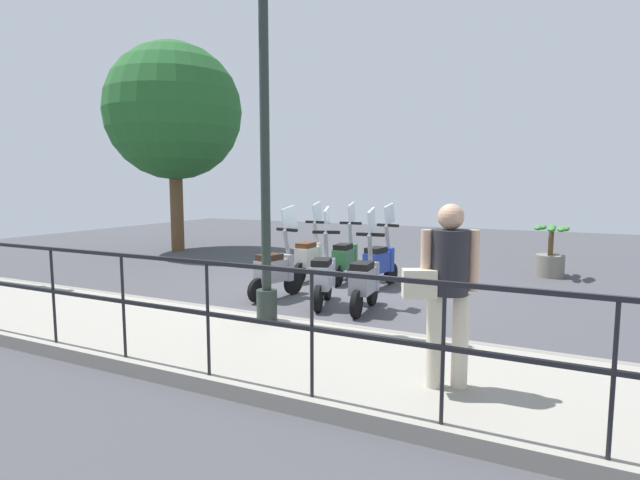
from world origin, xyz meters
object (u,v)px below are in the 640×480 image
at_px(scooter_near_0, 365,279).
at_px(scooter_far_2, 309,256).
at_px(lamp_post_near, 265,155).
at_px(potted_palm, 550,255).
at_px(scooter_far_1, 346,258).
at_px(pedestrian_with_bag, 447,282).
at_px(scooter_far_0, 380,262).
at_px(scooter_near_1, 323,275).
at_px(scooter_near_2, 276,270).
at_px(tree_large, 174,112).

height_order(scooter_near_0, scooter_far_2, same).
relative_size(lamp_post_near, scooter_near_0, 3.06).
xyz_separation_m(potted_palm, scooter_far_1, (-2.40, 3.52, 0.04)).
bearing_deg(pedestrian_with_bag, scooter_far_0, 1.47).
relative_size(scooter_near_1, scooter_near_2, 1.00).
bearing_deg(potted_palm, pedestrian_with_bag, 174.75).
bearing_deg(lamp_post_near, scooter_near_1, -1.66).
relative_size(pedestrian_with_bag, scooter_far_1, 1.03).
distance_m(pedestrian_with_bag, scooter_far_1, 5.39).
bearing_deg(scooter_far_0, scooter_far_1, 88.57).
relative_size(scooter_near_0, scooter_far_0, 1.00).
bearing_deg(scooter_near_2, scooter_far_1, -2.53).
height_order(tree_large, scooter_far_0, tree_large).
bearing_deg(potted_palm, scooter_far_2, 120.27).
bearing_deg(scooter_near_2, tree_large, 68.75).
distance_m(tree_large, scooter_near_1, 8.30).
bearing_deg(lamp_post_near, scooter_far_0, -6.69).
bearing_deg(tree_large, scooter_near_1, -121.12).
distance_m(tree_large, potted_palm, 10.19).
distance_m(scooter_near_0, scooter_near_2, 1.63).
xyz_separation_m(potted_palm, scooter_far_2, (-2.49, 4.26, 0.04)).
bearing_deg(pedestrian_with_bag, scooter_near_0, 9.11).
height_order(scooter_near_2, scooter_far_0, same).
xyz_separation_m(lamp_post_near, scooter_near_2, (1.65, 0.87, -1.77)).
bearing_deg(scooter_far_2, scooter_near_2, -171.49).
relative_size(potted_palm, scooter_near_2, 0.69).
relative_size(potted_palm, scooter_far_1, 0.69).
bearing_deg(scooter_far_0, scooter_near_2, 152.63).
bearing_deg(scooter_far_0, lamp_post_near, -176.02).
bearing_deg(scooter_near_0, scooter_near_2, 80.94).
bearing_deg(scooter_near_0, potted_palm, -33.85).
height_order(lamp_post_near, tree_large, tree_large).
bearing_deg(scooter_far_2, tree_large, 68.21).
bearing_deg(scooter_far_2, scooter_near_0, -133.73).
height_order(lamp_post_near, scooter_far_1, lamp_post_near).
distance_m(potted_palm, scooter_near_1, 5.26).
height_order(scooter_far_1, scooter_far_2, same).
relative_size(tree_large, potted_palm, 5.41).
bearing_deg(lamp_post_near, scooter_near_2, 27.77).
xyz_separation_m(scooter_near_1, scooter_far_1, (1.84, 0.42, 0.00)).
relative_size(lamp_post_near, scooter_far_2, 3.06).
xyz_separation_m(tree_large, scooter_near_0, (-3.96, -7.20, -3.37)).
relative_size(scooter_near_2, scooter_far_1, 1.00).
bearing_deg(scooter_far_1, pedestrian_with_bag, -150.44).
distance_m(scooter_near_2, scooter_far_0, 2.03).
relative_size(scooter_near_1, scooter_far_2, 1.00).
height_order(scooter_far_0, scooter_far_1, same).
relative_size(tree_large, scooter_far_1, 3.72).
bearing_deg(scooter_near_1, lamp_post_near, 162.50).
bearing_deg(tree_large, scooter_far_2, -112.03).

